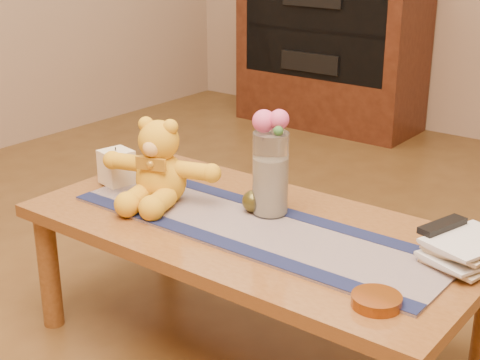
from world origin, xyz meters
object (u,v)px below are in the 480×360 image
Objects in this scene: amber_dish at (376,301)px; glass_vase at (270,174)px; bronze_ball at (253,201)px; book_bottom at (442,249)px; tv_remote at (442,226)px; teddy_bear at (160,162)px; pillar_candle at (117,167)px.

glass_vase is at bearing 150.62° from amber_dish.
bronze_ball is 0.59m from book_bottom.
glass_vase reaches higher than tv_remote.
tv_remote is (-0.00, -0.01, 0.07)m from book_bottom.
glass_vase is 2.14× the size of amber_dish.
glass_vase is (0.34, 0.12, 0.00)m from teddy_bear.
tv_remote is (0.57, 0.09, 0.04)m from bronze_ball.
book_bottom is at bearing 90.00° from tv_remote.
pillar_candle is 0.53× the size of book_bottom.
teddy_bear is at bearing -160.17° from glass_vase.
teddy_bear reaches higher than amber_dish.
pillar_candle is 0.96× the size of amber_dish.
book_bottom is at bearing 88.18° from amber_dish.
bronze_ball is (0.53, 0.08, -0.02)m from pillar_candle.
bronze_ball is 0.62m from amber_dish.
tv_remote reaches higher than amber_dish.
pillar_candle is 0.59m from glass_vase.
bronze_ball is at bearing 1.90° from teddy_bear.
bronze_ball is (0.30, 0.10, -0.09)m from teddy_bear.
book_bottom is 1.39× the size of tv_remote.
glass_vase is 0.61m from amber_dish.
tv_remote is 0.37m from amber_dish.
amber_dish reaches higher than book_bottom.
bronze_ball is (-0.05, -0.02, -0.09)m from glass_vase.
amber_dish is (-0.01, -0.36, -0.07)m from tv_remote.
amber_dish is (0.52, -0.29, -0.12)m from glass_vase.
amber_dish is at bearing -9.72° from pillar_candle.
glass_vase is at bearing 27.63° from bronze_ball.
bronze_ball is 0.58m from tv_remote.
pillar_candle is at bearing -157.91° from book_bottom.
pillar_candle reaches higher than book_bottom.
teddy_bear is 0.37m from glass_vase.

